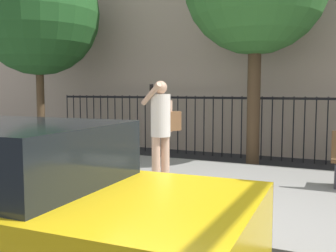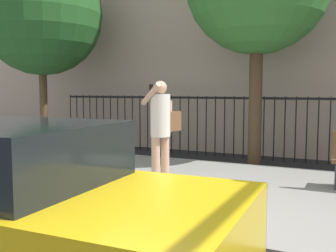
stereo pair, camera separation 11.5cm
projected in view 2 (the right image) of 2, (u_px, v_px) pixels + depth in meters
ground_plane at (142, 239)px, 4.59m from camera, size 60.00×60.00×0.00m
sidewalk at (207, 190)px, 6.55m from camera, size 28.00×4.40×0.15m
iron_fence at (259, 119)px, 9.78m from camera, size 12.03×0.04×1.60m
taxi_yellow at (12, 205)px, 3.56m from camera, size 4.27×2.00×1.45m
pedestrian_on_phone at (162, 123)px, 6.73m from camera, size 0.59×0.73×1.76m
street_tree_near at (41, 14)px, 10.77m from camera, size 3.37×3.37×5.53m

